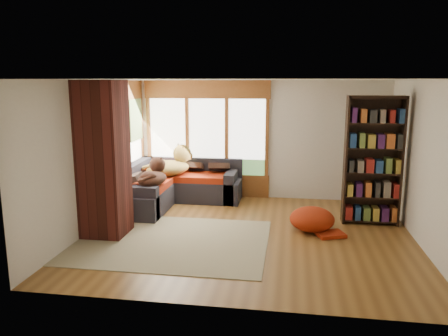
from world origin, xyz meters
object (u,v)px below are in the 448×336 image
(dog_tan, at_px, (171,165))
(dog_brindle, at_px, (153,176))
(sectional_sofa, at_px, (166,189))
(brick_chimney, at_px, (104,159))
(pouf, at_px, (312,219))
(area_rug, at_px, (168,241))
(bookshelf, at_px, (373,161))

(dog_tan, distance_m, dog_brindle, 0.92)
(sectional_sofa, distance_m, dog_tan, 0.54)
(brick_chimney, bearing_deg, dog_brindle, 70.33)
(pouf, bearing_deg, brick_chimney, -168.56)
(area_rug, relative_size, dog_tan, 2.84)
(area_rug, height_order, bookshelf, bookshelf)
(bookshelf, distance_m, dog_tan, 4.10)
(area_rug, relative_size, dog_brindle, 3.74)
(brick_chimney, relative_size, pouf, 3.35)
(brick_chimney, height_order, dog_tan, brick_chimney)
(area_rug, distance_m, dog_brindle, 1.75)
(pouf, xyz_separation_m, dog_brindle, (-3.03, 0.54, 0.54))
(area_rug, bearing_deg, sectional_sofa, 106.86)
(dog_brindle, bearing_deg, area_rug, -149.72)
(sectional_sofa, height_order, dog_brindle, dog_brindle)
(pouf, distance_m, dog_tan, 3.32)
(sectional_sofa, bearing_deg, brick_chimney, -105.00)
(pouf, height_order, dog_tan, dog_tan)
(area_rug, bearing_deg, dog_brindle, 115.40)
(area_rug, bearing_deg, pouf, 20.66)
(pouf, bearing_deg, sectional_sofa, 156.07)
(sectional_sofa, distance_m, pouf, 3.32)
(bookshelf, relative_size, pouf, 3.00)
(sectional_sofa, relative_size, pouf, 2.83)
(sectional_sofa, xyz_separation_m, pouf, (3.03, -1.34, -0.08))
(brick_chimney, height_order, pouf, brick_chimney)
(area_rug, xyz_separation_m, dog_tan, (-0.57, 2.34, 0.82))
(sectional_sofa, height_order, area_rug, sectional_sofa)
(sectional_sofa, bearing_deg, dog_tan, 43.10)
(sectional_sofa, xyz_separation_m, area_rug, (0.68, -2.23, -0.30))
(bookshelf, bearing_deg, area_rug, -156.50)
(brick_chimney, distance_m, area_rug, 1.72)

